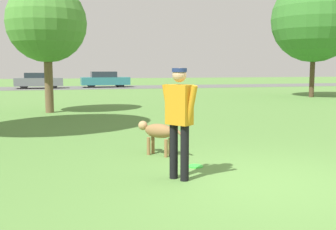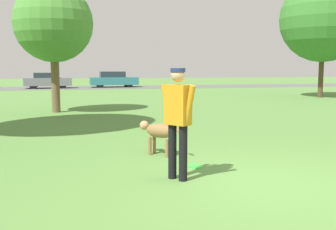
% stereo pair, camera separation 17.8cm
% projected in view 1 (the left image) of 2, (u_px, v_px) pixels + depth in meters
% --- Properties ---
extents(ground_plane, '(120.00, 120.00, 0.00)m').
position_uv_depth(ground_plane, '(265.00, 183.00, 5.88)').
color(ground_plane, '#56843D').
extents(far_road_strip, '(120.00, 6.00, 0.01)m').
position_uv_depth(far_road_strip, '(97.00, 87.00, 34.17)').
color(far_road_strip, '#5B5B59').
rests_on(far_road_strip, ground_plane).
extents(person, '(0.46, 0.58, 1.71)m').
position_uv_depth(person, '(179.00, 114.00, 5.94)').
color(person, black).
rests_on(person, ground_plane).
extents(dog, '(0.77, 0.80, 0.66)m').
position_uv_depth(dog, '(157.00, 132.00, 7.70)').
color(dog, olive).
rests_on(dog, ground_plane).
extents(frisbee, '(0.26, 0.26, 0.02)m').
position_uv_depth(frisbee, '(195.00, 166.00, 6.83)').
color(frisbee, '#33D838').
rests_on(frisbee, ground_plane).
extents(tree_far_right, '(4.89, 4.89, 6.92)m').
position_uv_depth(tree_far_right, '(315.00, 19.00, 22.52)').
color(tree_far_right, '#4C3826').
rests_on(tree_far_right, ground_plane).
extents(tree_mid_center, '(2.97, 2.97, 4.89)m').
position_uv_depth(tree_mid_center, '(47.00, 23.00, 14.69)').
color(tree_mid_center, brown).
rests_on(tree_mid_center, ground_plane).
extents(parked_car_grey, '(3.87, 1.85, 1.31)m').
position_uv_depth(parked_car_grey, '(39.00, 81.00, 32.54)').
color(parked_car_grey, slate).
rests_on(parked_car_grey, ground_plane).
extents(parked_car_teal, '(4.21, 1.90, 1.39)m').
position_uv_depth(parked_car_teal, '(105.00, 80.00, 34.61)').
color(parked_car_teal, teal).
rests_on(parked_car_teal, ground_plane).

